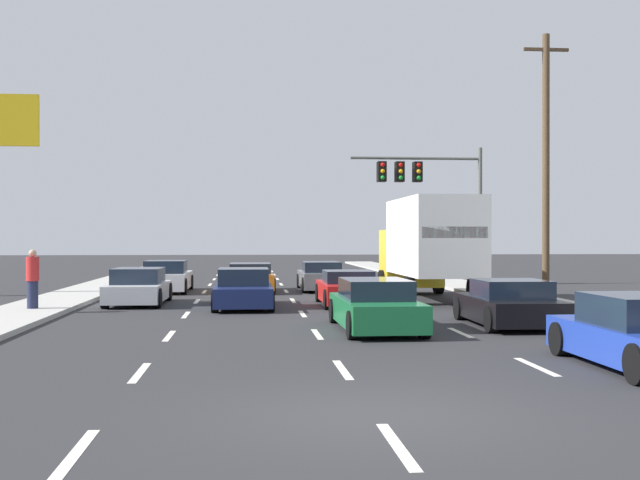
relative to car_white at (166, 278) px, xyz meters
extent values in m
plane|color=#2B2B2D|center=(4.95, 1.55, -0.59)|extent=(140.00, 140.00, 0.00)
cube|color=#B2AFA8|center=(13.06, -3.45, -0.52)|extent=(2.31, 80.00, 0.14)
cube|color=#B2AFA8|center=(-3.15, -3.45, -0.52)|extent=(2.31, 80.00, 0.14)
cube|color=silver|center=(1.55, -24.97, -0.58)|extent=(0.14, 2.00, 0.01)
cube|color=silver|center=(1.55, -19.97, -0.58)|extent=(0.14, 2.00, 0.01)
cube|color=silver|center=(1.55, -14.97, -0.58)|extent=(0.14, 2.00, 0.01)
cube|color=silver|center=(1.55, -9.97, -0.58)|extent=(0.14, 2.00, 0.01)
cube|color=silver|center=(1.55, -4.97, -0.58)|extent=(0.14, 2.00, 0.01)
cube|color=silver|center=(1.55, 0.03, -0.58)|extent=(0.14, 2.00, 0.01)
cube|color=silver|center=(1.55, 5.03, -0.58)|extent=(0.14, 2.00, 0.01)
cube|color=silver|center=(1.55, 10.03, -0.58)|extent=(0.14, 2.00, 0.01)
cube|color=silver|center=(1.55, 15.03, -0.58)|extent=(0.14, 2.00, 0.01)
cube|color=silver|center=(1.55, 20.03, -0.58)|extent=(0.14, 2.00, 0.01)
cube|color=silver|center=(1.55, 25.03, -0.58)|extent=(0.14, 2.00, 0.01)
cube|color=silver|center=(4.95, -24.97, -0.58)|extent=(0.14, 2.00, 0.01)
cube|color=silver|center=(4.95, -19.97, -0.58)|extent=(0.14, 2.00, 0.01)
cube|color=silver|center=(4.95, -14.97, -0.58)|extent=(0.14, 2.00, 0.01)
cube|color=silver|center=(4.95, -9.97, -0.58)|extent=(0.14, 2.00, 0.01)
cube|color=silver|center=(4.95, -4.97, -0.58)|extent=(0.14, 2.00, 0.01)
cube|color=silver|center=(4.95, 0.03, -0.58)|extent=(0.14, 2.00, 0.01)
cube|color=silver|center=(4.95, 5.03, -0.58)|extent=(0.14, 2.00, 0.01)
cube|color=silver|center=(4.95, 10.03, -0.58)|extent=(0.14, 2.00, 0.01)
cube|color=silver|center=(4.95, 15.03, -0.58)|extent=(0.14, 2.00, 0.01)
cube|color=silver|center=(4.95, 20.03, -0.58)|extent=(0.14, 2.00, 0.01)
cube|color=silver|center=(4.95, 25.03, -0.58)|extent=(0.14, 2.00, 0.01)
cube|color=silver|center=(8.35, -19.97, -0.58)|extent=(0.14, 2.00, 0.01)
cube|color=silver|center=(8.35, -14.97, -0.58)|extent=(0.14, 2.00, 0.01)
cube|color=silver|center=(8.35, -9.97, -0.58)|extent=(0.14, 2.00, 0.01)
cube|color=silver|center=(8.35, -4.97, -0.58)|extent=(0.14, 2.00, 0.01)
cube|color=silver|center=(8.35, 0.03, -0.58)|extent=(0.14, 2.00, 0.01)
cube|color=silver|center=(8.35, 5.03, -0.58)|extent=(0.14, 2.00, 0.01)
cube|color=silver|center=(8.35, 10.03, -0.58)|extent=(0.14, 2.00, 0.01)
cube|color=silver|center=(8.35, 15.03, -0.58)|extent=(0.14, 2.00, 0.01)
cube|color=silver|center=(8.35, 20.03, -0.58)|extent=(0.14, 2.00, 0.01)
cube|color=silver|center=(8.35, 25.03, -0.58)|extent=(0.14, 2.00, 0.01)
cube|color=white|center=(0.00, 0.06, -0.12)|extent=(1.85, 4.37, 0.66)
cube|color=#192333|center=(0.00, -0.23, 0.47)|extent=(1.61, 1.88, 0.51)
cylinder|color=black|center=(-0.84, 1.70, -0.27)|extent=(0.22, 0.64, 0.64)
cylinder|color=black|center=(0.86, 1.68, -0.27)|extent=(0.22, 0.64, 0.64)
cylinder|color=black|center=(-0.86, -1.56, -0.27)|extent=(0.22, 0.64, 0.64)
cylinder|color=black|center=(0.84, -1.57, -0.27)|extent=(0.22, 0.64, 0.64)
cube|color=#B7BABF|center=(-0.32, -6.13, -0.16)|extent=(1.83, 4.16, 0.57)
cube|color=#192333|center=(-0.32, -6.17, 0.38)|extent=(1.59, 2.11, 0.51)
cylinder|color=black|center=(-1.12, -4.60, -0.27)|extent=(0.23, 0.64, 0.64)
cylinder|color=black|center=(0.53, -4.63, -0.27)|extent=(0.23, 0.64, 0.64)
cylinder|color=black|center=(-1.17, -7.63, -0.27)|extent=(0.23, 0.64, 0.64)
cylinder|color=black|center=(0.48, -7.66, -0.27)|extent=(0.23, 0.64, 0.64)
cube|color=orange|center=(3.45, -0.15, -0.12)|extent=(1.90, 4.34, 0.65)
cube|color=#192333|center=(3.45, -0.29, 0.40)|extent=(1.66, 2.23, 0.41)
cylinder|color=black|center=(2.56, 1.46, -0.27)|extent=(0.22, 0.64, 0.64)
cylinder|color=black|center=(4.32, 1.47, -0.27)|extent=(0.22, 0.64, 0.64)
cylinder|color=black|center=(2.57, -1.77, -0.27)|extent=(0.22, 0.64, 0.64)
cylinder|color=black|center=(4.33, -1.77, -0.27)|extent=(0.22, 0.64, 0.64)
cube|color=#141E4C|center=(3.21, -7.58, -0.15)|extent=(1.81, 4.69, 0.59)
cube|color=#192333|center=(3.21, -7.72, 0.41)|extent=(1.58, 2.01, 0.54)
cylinder|color=black|center=(2.38, -5.79, -0.27)|extent=(0.22, 0.64, 0.64)
cylinder|color=black|center=(4.05, -5.79, -0.27)|extent=(0.22, 0.64, 0.64)
cylinder|color=black|center=(2.37, -9.37, -0.27)|extent=(0.22, 0.64, 0.64)
cylinder|color=black|center=(4.04, -9.37, -0.27)|extent=(0.22, 0.64, 0.64)
cube|color=slate|center=(6.45, 0.41, -0.12)|extent=(1.74, 4.37, 0.66)
cube|color=#192333|center=(6.45, 0.25, 0.42)|extent=(1.53, 2.01, 0.43)
cylinder|color=black|center=(5.64, 2.04, -0.27)|extent=(0.22, 0.64, 0.64)
cylinder|color=black|center=(7.26, 2.04, -0.27)|extent=(0.22, 0.64, 0.64)
cylinder|color=black|center=(5.64, -1.23, -0.27)|extent=(0.22, 0.64, 0.64)
cylinder|color=black|center=(7.27, -1.23, -0.27)|extent=(0.22, 0.64, 0.64)
cube|color=red|center=(6.66, -7.10, -0.14)|extent=(1.78, 4.20, 0.61)
cube|color=#192333|center=(6.66, -7.13, 0.37)|extent=(1.56, 1.89, 0.41)
cylinder|color=black|center=(5.84, -5.55, -0.27)|extent=(0.22, 0.64, 0.64)
cylinder|color=black|center=(7.49, -5.56, -0.27)|extent=(0.22, 0.64, 0.64)
cylinder|color=black|center=(5.83, -8.64, -0.27)|extent=(0.22, 0.64, 0.64)
cylinder|color=black|center=(7.48, -8.65, -0.27)|extent=(0.22, 0.64, 0.64)
cube|color=#196B38|center=(6.44, -14.25, -0.13)|extent=(1.77, 4.61, 0.63)
cube|color=#192333|center=(6.44, -14.22, 0.42)|extent=(1.55, 2.39, 0.47)
cylinder|color=black|center=(5.62, -12.51, -0.27)|extent=(0.22, 0.64, 0.64)
cylinder|color=black|center=(7.23, -12.50, -0.27)|extent=(0.22, 0.64, 0.64)
cylinder|color=black|center=(5.65, -16.01, -0.27)|extent=(0.22, 0.64, 0.64)
cylinder|color=black|center=(7.26, -15.99, -0.27)|extent=(0.22, 0.64, 0.64)
cube|color=white|center=(9.84, -5.95, 1.70)|extent=(2.35, 5.83, 2.67)
cube|color=red|center=(9.84, -8.84, 1.83)|extent=(2.11, 0.04, 0.36)
cube|color=yellow|center=(9.83, -2.05, 0.84)|extent=(2.25, 1.96, 2.25)
cylinder|color=black|center=(8.71, -2.05, -0.11)|extent=(0.30, 0.96, 0.96)
cylinder|color=black|center=(10.95, -2.05, -0.11)|extent=(0.30, 0.96, 0.96)
cylinder|color=black|center=(8.72, -7.11, -0.11)|extent=(0.30, 0.96, 0.96)
cylinder|color=black|center=(10.96, -7.11, -0.11)|extent=(0.30, 0.96, 0.96)
cube|color=black|center=(9.99, -13.58, -0.15)|extent=(1.97, 4.17, 0.59)
cube|color=#192333|center=(9.98, -13.81, 0.37)|extent=(1.70, 1.86, 0.46)
cylinder|color=black|center=(9.13, -12.05, -0.27)|extent=(0.23, 0.64, 0.64)
cylinder|color=black|center=(10.90, -12.08, -0.27)|extent=(0.23, 0.64, 0.64)
cylinder|color=black|center=(9.07, -15.08, -0.27)|extent=(0.23, 0.64, 0.64)
cylinder|color=black|center=(10.85, -15.11, -0.27)|extent=(0.23, 0.64, 0.64)
cube|color=#1E389E|center=(10.09, -20.26, -0.15)|extent=(1.76, 4.17, 0.59)
cylinder|color=black|center=(9.28, -18.73, -0.27)|extent=(0.22, 0.64, 0.64)
cylinder|color=black|center=(9.28, -21.80, -0.27)|extent=(0.22, 0.64, 0.64)
cylinder|color=#595B56|center=(14.40, 3.82, 2.68)|extent=(0.20, 0.20, 6.54)
cylinder|color=#595B56|center=(11.28, 3.82, 5.42)|extent=(6.23, 0.14, 0.14)
cube|color=black|center=(11.36, 3.82, 4.77)|extent=(0.40, 0.56, 0.95)
sphere|color=red|center=(11.36, 3.51, 5.07)|extent=(0.20, 0.20, 0.20)
sphere|color=orange|center=(11.36, 3.51, 4.77)|extent=(0.20, 0.20, 0.20)
sphere|color=green|center=(11.36, 3.51, 4.47)|extent=(0.20, 0.20, 0.20)
cube|color=black|center=(10.50, 3.82, 4.77)|extent=(0.40, 0.56, 0.95)
sphere|color=red|center=(10.50, 3.51, 5.07)|extent=(0.20, 0.20, 0.20)
sphere|color=orange|center=(10.50, 3.51, 4.77)|extent=(0.20, 0.20, 0.20)
sphere|color=green|center=(10.50, 3.51, 4.47)|extent=(0.20, 0.20, 0.20)
cube|color=black|center=(9.64, 3.82, 4.77)|extent=(0.40, 0.56, 0.95)
sphere|color=red|center=(9.64, 3.51, 5.07)|extent=(0.20, 0.20, 0.20)
sphere|color=orange|center=(9.64, 3.51, 4.77)|extent=(0.20, 0.20, 0.20)
sphere|color=green|center=(9.64, 3.51, 4.47)|extent=(0.20, 0.20, 0.20)
cylinder|color=brown|center=(14.97, -3.13, 4.52)|extent=(0.28, 0.28, 10.21)
cube|color=brown|center=(14.97, -3.13, 9.02)|extent=(1.80, 0.12, 0.12)
cylinder|color=#1E233F|center=(-3.05, -8.97, -0.04)|extent=(0.32, 0.32, 0.82)
cylinder|color=red|center=(-3.05, -8.97, 0.73)|extent=(0.38, 0.38, 0.72)
sphere|color=tan|center=(-3.05, -8.97, 1.20)|extent=(0.22, 0.22, 0.22)
camera|label=1|loc=(3.34, -33.51, 1.67)|focal=44.97mm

